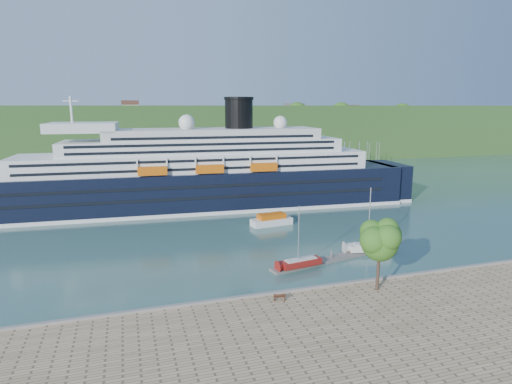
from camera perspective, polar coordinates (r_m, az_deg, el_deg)
The scene contains 10 objects.
ground at distance 57.28m, azimuth 8.66°, elevation -13.29°, with size 400.00×400.00×0.00m, color #325955.
far_hillside at distance 193.42m, azimuth -10.32°, elevation 7.72°, with size 400.00×50.00×24.00m, color #2B5622.
quay_coping at distance 56.65m, azimuth 8.78°, elevation -12.31°, with size 220.00×0.50×0.30m, color slate.
cruise_ship at distance 100.48m, azimuth -9.10°, elevation 5.07°, with size 115.61×16.83×25.96m, color black, non-canonical shape.
park_bench at distance 52.61m, azimuth 3.14°, elevation -13.73°, with size 1.49×0.61×0.95m, color #401E12, non-canonical shape.
promenade_tree at distance 55.72m, azimuth 16.11°, elevation -7.66°, with size 6.08×6.08×10.08m, color #2C6019, non-canonical shape.
floating_pontoon at distance 67.83m, azimuth 8.69°, elevation -9.10°, with size 17.66×2.16×0.39m, color slate, non-canonical shape.
sailboat_red at distance 63.58m, azimuth 6.06°, elevation -6.25°, with size 7.12×1.98×9.19m, color maroon, non-canonical shape.
sailboat_white_far at distance 71.82m, azimuth 15.27°, elevation -3.97°, with size 8.16×2.27×10.54m, color silver, non-canonical shape.
tender_launch at distance 87.16m, azimuth 2.08°, elevation -3.65°, with size 8.55×2.92×2.36m, color #D25B0C, non-canonical shape.
Camera 1 is at (-23.17, -46.66, 23.80)m, focal length 30.00 mm.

